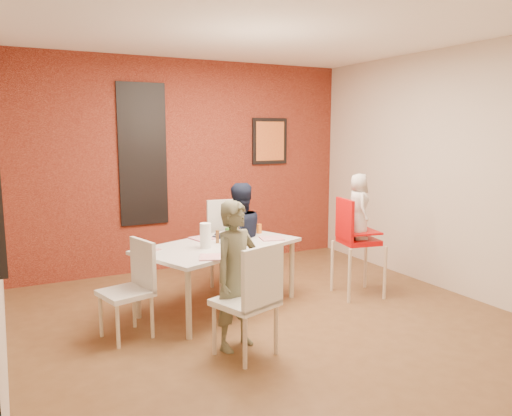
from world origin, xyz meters
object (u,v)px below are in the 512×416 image
chair_left (133,283)px  child_far (239,240)px  wine_bottle (232,224)px  chair_near (252,295)px  dining_table (219,250)px  child_near (236,275)px  chair_far (230,240)px  high_chair (355,238)px  paper_towel_roll (206,236)px  toddler (358,206)px

chair_left → child_far: bearing=99.4°
wine_bottle → child_far: bearing=35.2°
chair_near → dining_table: bearing=-118.9°
dining_table → child_near: 0.97m
chair_left → wine_bottle: (1.18, 0.49, 0.34)m
chair_near → wine_bottle: size_ratio=3.10×
chair_near → chair_far: size_ratio=0.92×
high_chair → paper_towel_roll: size_ratio=4.41×
high_chair → toddler: size_ratio=1.52×
chair_far → child_near: (-0.60, -1.46, 0.05)m
high_chair → child_near: 1.81m
high_chair → toddler: toddler is taller
dining_table → chair_near: bearing=-100.4°
chair_near → toddler: size_ratio=1.31×
child_near → wine_bottle: (0.48, 1.13, 0.19)m
child_far → wine_bottle: child_far is taller
chair_far → paper_towel_roll: (-0.54, -0.61, 0.22)m
chair_far → paper_towel_roll: size_ratio=4.16×
chair_left → dining_table: bearing=93.5°
chair_near → high_chair: high_chair is taller
child_far → chair_near: bearing=66.1°
child_near → toddler: (1.73, 0.61, 0.37)m
child_far → chair_left: bearing=21.3°
chair_near → chair_left: (-0.73, 0.87, -0.04)m
toddler → chair_near: bearing=137.0°
chair_near → high_chair: bearing=-171.6°
wine_bottle → paper_towel_roll: bearing=-145.4°
toddler → wine_bottle: bearing=88.1°
dining_table → chair_left: 1.00m
chair_left → toddler: (2.43, -0.03, 0.51)m
wine_bottle → child_near: bearing=-112.9°
dining_table → chair_left: size_ratio=2.12×
high_chair → wine_bottle: (-1.23, 0.51, 0.17)m
child_far → toddler: toddler is taller
dining_table → chair_far: bearing=55.1°
chair_far → child_near: 1.58m
wine_bottle → paper_towel_roll: size_ratio=1.23×
chair_left → toddler: 2.49m
paper_towel_roll → child_far: bearing=34.7°
dining_table → toddler: toddler is taller
chair_left → wine_bottle: size_ratio=2.84×
child_near → chair_far: bearing=47.3°
child_far → wine_bottle: bearing=32.5°
chair_far → toddler: 1.48m
paper_towel_roll → child_near: bearing=-94.4°
dining_table → chair_far: 0.63m
chair_left → toddler: bearing=74.8°
chair_far → high_chair: high_chair is taller
chair_far → chair_left: bearing=-139.8°
high_chair → chair_near: bearing=127.7°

